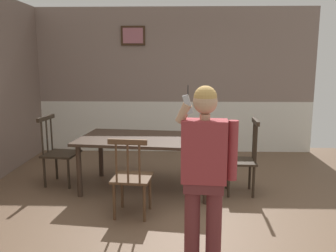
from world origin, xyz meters
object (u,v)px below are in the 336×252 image
dining_table (147,143)px  chair_by_doorway (132,177)px  chair_near_window (243,159)px  chair_at_table_head (59,152)px  person_figure (205,166)px

dining_table → chair_by_doorway: bearing=-96.6°
chair_near_window → chair_by_doorway: chair_near_window is taller
chair_near_window → chair_by_doorway: size_ratio=1.08×
chair_at_table_head → chair_by_doorway: bearing=56.1°
person_figure → chair_at_table_head: bearing=-40.0°
dining_table → chair_near_window: bearing=-6.6°
dining_table → person_figure: (0.67, -1.88, 0.23)m
person_figure → dining_table: bearing=-64.9°
dining_table → chair_by_doorway: (-0.11, -0.92, -0.20)m
chair_by_doorway → person_figure: size_ratio=0.60×
person_figure → chair_by_doorway: bearing=-45.5°
dining_table → chair_by_doorway: 0.95m
chair_near_window → chair_by_doorway: 1.63m
dining_table → chair_by_doorway: size_ratio=2.08×
dining_table → chair_by_doorway: chair_by_doorway is taller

